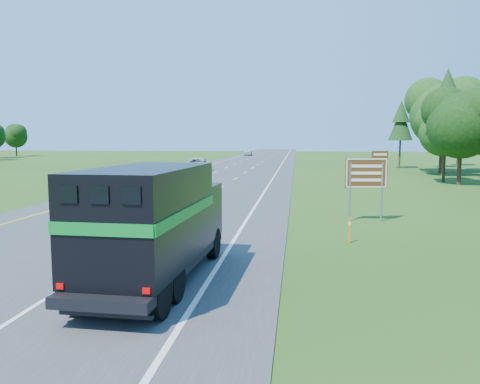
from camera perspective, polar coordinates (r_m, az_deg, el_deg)
The scene contains 7 objects.
road at distance 58.70m, azimuth -0.79°, elevation 2.61°, with size 15.00×260.00×0.04m, color #38383A.
lane_markings at distance 58.70m, azimuth -0.79°, elevation 2.63°, with size 11.15×260.00×0.01m.
horse_truck at distance 12.75m, azimuth -10.32°, elevation -3.50°, with size 2.53×7.26×3.17m.
white_suv at distance 57.10m, azimuth -5.28°, elevation 3.33°, with size 2.76×5.99×1.67m, color silver.
far_car at distance 114.48m, azimuth 0.97°, elevation 4.87°, with size 1.91×4.74×1.62m, color silver.
exit_sign at distance 23.06m, azimuth 15.23°, elevation 1.92°, with size 1.99×0.26×3.38m.
delineator at distance 18.24m, azimuth 13.18°, elevation -4.44°, with size 0.08×0.04×0.98m.
Camera 1 is at (7.88, -8.04, 3.91)m, focal length 35.00 mm.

